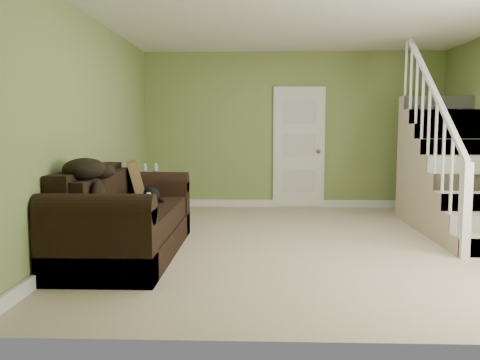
# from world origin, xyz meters

# --- Properties ---
(floor) EXTENTS (5.00, 5.50, 0.01)m
(floor) POSITION_xyz_m (0.00, 0.00, 0.00)
(floor) COLOR #C5AE8E
(floor) RESTS_ON ground
(ceiling) EXTENTS (5.00, 5.50, 0.01)m
(ceiling) POSITION_xyz_m (0.00, 0.00, 2.60)
(ceiling) COLOR white
(ceiling) RESTS_ON wall_back
(wall_back) EXTENTS (5.00, 0.04, 2.60)m
(wall_back) POSITION_xyz_m (0.00, 2.75, 1.30)
(wall_back) COLOR olive
(wall_back) RESTS_ON floor
(wall_front) EXTENTS (5.00, 0.04, 2.60)m
(wall_front) POSITION_xyz_m (0.00, -2.75, 1.30)
(wall_front) COLOR olive
(wall_front) RESTS_ON floor
(wall_left) EXTENTS (0.04, 5.50, 2.60)m
(wall_left) POSITION_xyz_m (-2.50, 0.00, 1.30)
(wall_left) COLOR olive
(wall_left) RESTS_ON floor
(baseboard_back) EXTENTS (5.00, 0.04, 0.12)m
(baseboard_back) POSITION_xyz_m (0.00, 2.72, 0.06)
(baseboard_back) COLOR white
(baseboard_back) RESTS_ON floor
(baseboard_left) EXTENTS (0.04, 5.50, 0.12)m
(baseboard_left) POSITION_xyz_m (-2.47, 0.00, 0.06)
(baseboard_left) COLOR white
(baseboard_left) RESTS_ON floor
(door) EXTENTS (0.86, 0.12, 2.02)m
(door) POSITION_xyz_m (0.10, 2.71, 1.01)
(door) COLOR white
(door) RESTS_ON floor
(staircase) EXTENTS (1.00, 2.51, 2.82)m
(staircase) POSITION_xyz_m (1.99, 0.97, 0.64)
(staircase) COLOR #C5AE8E
(staircase) RESTS_ON floor
(sofa) EXTENTS (1.01, 2.35, 0.93)m
(sofa) POSITION_xyz_m (-2.02, -0.60, 0.35)
(sofa) COLOR black
(sofa) RESTS_ON floor
(side_table) EXTENTS (0.53, 0.53, 0.83)m
(side_table) POSITION_xyz_m (-2.14, 1.44, 0.31)
(side_table) COLOR black
(side_table) RESTS_ON floor
(cat) EXTENTS (0.25, 0.50, 0.24)m
(cat) POSITION_xyz_m (-1.78, -0.29, 0.60)
(cat) COLOR black
(cat) RESTS_ON sofa
(banana) EXTENTS (0.18, 0.20, 0.06)m
(banana) POSITION_xyz_m (-1.85, -0.88, 0.53)
(banana) COLOR yellow
(banana) RESTS_ON sofa
(throw_pillow) EXTENTS (0.35, 0.52, 0.49)m
(throw_pillow) POSITION_xyz_m (-2.06, 0.24, 0.70)
(throw_pillow) COLOR #523620
(throw_pillow) RESTS_ON sofa
(throw_blanket) EXTENTS (0.45, 0.55, 0.21)m
(throw_blanket) POSITION_xyz_m (-2.24, -1.11, 0.96)
(throw_blanket) COLOR black
(throw_blanket) RESTS_ON sofa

